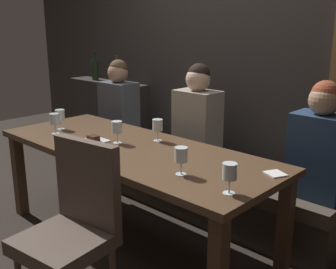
% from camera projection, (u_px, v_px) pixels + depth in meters
% --- Properties ---
extents(ground, '(9.00, 9.00, 0.00)m').
position_uv_depth(ground, '(134.00, 240.00, 3.07)').
color(ground, black).
extents(back_wall_tiled, '(6.00, 0.12, 3.00)m').
position_uv_depth(back_wall_tiled, '(234.00, 33.00, 3.52)').
color(back_wall_tiled, '#383330').
rests_on(back_wall_tiled, ground).
extents(back_counter, '(1.10, 0.28, 0.95)m').
position_uv_depth(back_counter, '(110.00, 122.00, 4.69)').
color(back_counter, '#2F2B29').
rests_on(back_counter, ground).
extents(dining_table, '(2.20, 0.84, 0.74)m').
position_uv_depth(dining_table, '(132.00, 158.00, 2.89)').
color(dining_table, '#493422').
rests_on(dining_table, ground).
extents(banquette_bench, '(2.50, 0.44, 0.45)m').
position_uv_depth(banquette_bench, '(194.00, 186.00, 3.50)').
color(banquette_bench, '#312A23').
rests_on(banquette_bench, ground).
extents(chair_near_side, '(0.49, 0.49, 0.98)m').
position_uv_depth(chair_near_side, '(74.00, 220.00, 2.19)').
color(chair_near_side, brown).
rests_on(chair_near_side, ground).
extents(diner_redhead, '(0.36, 0.24, 0.80)m').
position_uv_depth(diner_redhead, '(119.00, 103.00, 4.00)').
color(diner_redhead, '#4C515B').
rests_on(diner_redhead, banquette_bench).
extents(diner_bearded, '(0.36, 0.24, 0.83)m').
position_uv_depth(diner_bearded, '(197.00, 117.00, 3.33)').
color(diner_bearded, '#9E9384').
rests_on(diner_bearded, banquette_bench).
extents(diner_far_end, '(0.36, 0.24, 0.79)m').
position_uv_depth(diner_far_end, '(320.00, 143.00, 2.66)').
color(diner_far_end, navy).
rests_on(diner_far_end, banquette_bench).
extents(wine_bottle_dark_red, '(0.08, 0.08, 0.33)m').
position_uv_depth(wine_bottle_dark_red, '(95.00, 69.00, 4.64)').
color(wine_bottle_dark_red, black).
rests_on(wine_bottle_dark_red, back_counter).
extents(wine_bottle_pale_label, '(0.08, 0.08, 0.33)m').
position_uv_depth(wine_bottle_pale_label, '(117.00, 72.00, 4.43)').
color(wine_bottle_pale_label, '#384728').
rests_on(wine_bottle_pale_label, back_counter).
extents(wine_glass_end_left, '(0.08, 0.08, 0.16)m').
position_uv_depth(wine_glass_end_left, '(117.00, 128.00, 2.92)').
color(wine_glass_end_left, silver).
rests_on(wine_glass_end_left, dining_table).
extents(wine_glass_center_front, '(0.08, 0.08, 0.16)m').
position_uv_depth(wine_glass_center_front, '(60.00, 116.00, 3.31)').
color(wine_glass_center_front, silver).
rests_on(wine_glass_center_front, dining_table).
extents(wine_glass_center_back, '(0.08, 0.08, 0.16)m').
position_uv_depth(wine_glass_center_back, '(158.00, 126.00, 2.98)').
color(wine_glass_center_back, silver).
rests_on(wine_glass_center_back, dining_table).
extents(wine_glass_near_right, '(0.08, 0.08, 0.16)m').
position_uv_depth(wine_glass_near_right, '(230.00, 173.00, 2.05)').
color(wine_glass_near_right, silver).
rests_on(wine_glass_near_right, dining_table).
extents(wine_glass_near_left, '(0.08, 0.08, 0.16)m').
position_uv_depth(wine_glass_near_left, '(55.00, 120.00, 3.17)').
color(wine_glass_near_left, silver).
rests_on(wine_glass_near_left, dining_table).
extents(wine_glass_end_right, '(0.08, 0.08, 0.16)m').
position_uv_depth(wine_glass_end_right, '(181.00, 156.00, 2.31)').
color(wine_glass_end_right, silver).
rests_on(wine_glass_end_right, dining_table).
extents(dessert_plate, '(0.19, 0.19, 0.05)m').
position_uv_depth(dessert_plate, '(93.00, 140.00, 2.98)').
color(dessert_plate, white).
rests_on(dessert_plate, dining_table).
extents(folded_napkin, '(0.14, 0.14, 0.01)m').
position_uv_depth(folded_napkin, '(275.00, 174.00, 2.34)').
color(folded_napkin, silver).
rests_on(folded_napkin, dining_table).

